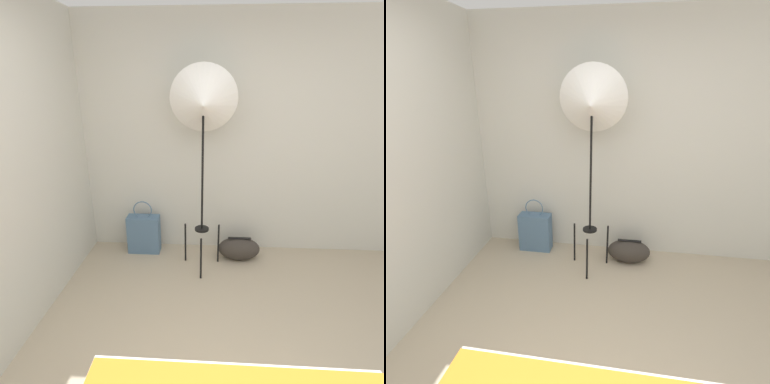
% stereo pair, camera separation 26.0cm
% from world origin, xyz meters
% --- Properties ---
extents(wall_back, '(8.00, 0.05, 2.60)m').
position_xyz_m(wall_back, '(0.00, 2.11, 1.30)').
color(wall_back, beige).
rests_on(wall_back, ground_plane).
extents(wall_side_left, '(0.05, 8.00, 2.60)m').
position_xyz_m(wall_side_left, '(-1.66, 1.00, 1.30)').
color(wall_side_left, beige).
rests_on(wall_side_left, ground_plane).
extents(photo_umbrella, '(0.65, 0.41, 2.08)m').
position_xyz_m(photo_umbrella, '(-0.29, 1.63, 1.72)').
color(photo_umbrella, black).
rests_on(photo_umbrella, ground_plane).
extents(tote_bag, '(0.37, 0.17, 0.64)m').
position_xyz_m(tote_bag, '(-0.98, 1.91, 0.23)').
color(tote_bag, slate).
rests_on(tote_bag, ground_plane).
extents(duffel_bag, '(0.47, 0.26, 0.27)m').
position_xyz_m(duffel_bag, '(0.13, 1.81, 0.13)').
color(duffel_bag, '#332D28').
rests_on(duffel_bag, ground_plane).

